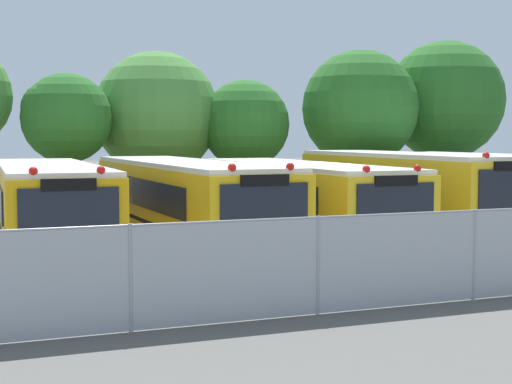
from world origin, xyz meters
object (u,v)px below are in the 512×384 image
Objects in this scene: school_bus_4 at (504,191)px; tree_5 at (447,99)px; school_bus_1 at (183,202)px; tree_1 at (64,118)px; tree_3 at (243,126)px; school_bus_2 at (298,200)px; tree_2 at (158,113)px; school_bus_0 at (48,207)px; school_bus_3 at (404,192)px; tree_4 at (358,105)px.

tree_5 is at bearing -115.33° from school_bus_4.
school_bus_4 is (10.68, -0.03, 0.04)m from school_bus_1.
tree_3 is (6.91, -0.16, -0.27)m from tree_1.
tree_2 reaches higher than school_bus_2.
tree_3 is at bearing 179.14° from tree_5.
tree_5 is (17.86, 7.98, 3.45)m from school_bus_0.
school_bus_4 is at bearing -47.47° from tree_2.
school_bus_0 is 1.94× the size of tree_1.
tree_2 is (3.80, 1.11, 0.25)m from tree_1.
school_bus_2 is 1.67× the size of tree_2.
tree_5 is at bearing -0.86° from tree_3.
school_bus_0 is at bearing -6.13° from school_bus_1.
school_bus_3 is at bearing -60.07° from tree_2.
school_bus_2 is 1.06× the size of school_bus_3.
tree_5 is (9.45, -0.14, 1.23)m from tree_3.
tree_1 is at bearing -98.70° from school_bus_0.
school_bus_1 reaches higher than school_bus_0.
school_bus_2 is 3.64m from school_bus_3.
tree_4 is 4.55m from tree_5.
school_bus_0 is at bearing 1.14° from school_bus_3.
tree_5 is (7.17, 7.95, 3.35)m from school_bus_3.
tree_4 is at bearing -176.75° from tree_5.
tree_2 is (1.76, 9.70, 2.72)m from school_bus_1.
tree_5 is at bearing -131.05° from school_bus_3.
tree_3 is 9.53m from tree_5.
tree_3 is (-2.28, 8.09, 2.12)m from school_bus_3.
school_bus_0 is at bearing -100.31° from tree_1.
tree_2 is 8.21m from tree_4.
tree_1 is (-2.03, 8.59, 2.47)m from school_bus_1.
school_bus_2 is 13.92m from tree_5.
tree_2 is 0.97× the size of tree_4.
school_bus_4 reaches higher than school_bus_2.
school_bus_4 is at bearing -83.69° from tree_4.
school_bus_1 is 7.16m from school_bus_3.
school_bus_3 is (3.63, 0.11, 0.13)m from school_bus_2.
tree_2 is 3.40m from tree_3.
tree_3 is at bearing -22.26° from tree_2.
tree_4 reaches higher than tree_2.
school_bus_0 is 11.90m from tree_3.
tree_4 reaches higher than school_bus_2.
school_bus_0 is 15.71m from tree_4.
school_bus_2 is 10.36m from tree_1.
tree_2 is (-5.39, 9.37, 2.64)m from school_bus_3.
school_bus_3 is at bearing -132.04° from tree_5.
tree_4 is (-0.89, 8.05, 3.03)m from school_bus_4.
tree_5 reaches higher than tree_2.
school_bus_3 is 8.67m from tree_3.
tree_3 is 0.74× the size of tree_5.
school_bus_3 is (7.15, 0.33, 0.08)m from school_bus_1.
school_bus_4 is at bearing -34.11° from tree_1.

